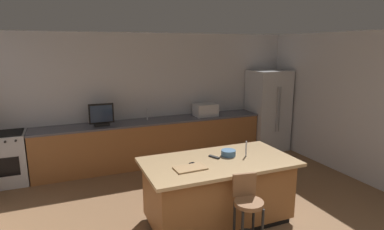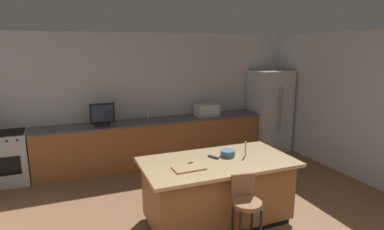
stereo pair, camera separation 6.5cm
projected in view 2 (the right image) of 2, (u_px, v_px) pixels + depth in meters
name	position (u px, v px, depth m)	size (l,w,h in m)	color
wall_back	(152.00, 97.00, 6.79)	(6.84, 0.12, 2.67)	#BCBCC1
wall_right	(368.00, 108.00, 5.59)	(0.12, 5.60, 2.67)	#BCBCC1
counter_back	(154.00, 142.00, 6.61)	(4.66, 0.62, 0.92)	brown
kitchen_island	(217.00, 191.00, 4.39)	(2.05, 1.09, 0.90)	black
refrigerator	(269.00, 111.00, 7.44)	(0.84, 0.77, 1.86)	#B7BABF
range_oven	(7.00, 158.00, 5.64)	(0.71, 0.63, 0.94)	#B7BABF
microwave	(207.00, 110.00, 6.91)	(0.48, 0.36, 0.26)	#B7BABF
tv_monitor	(102.00, 115.00, 6.06)	(0.46, 0.16, 0.43)	black
sink_faucet_back	(148.00, 114.00, 6.54)	(0.02, 0.02, 0.24)	#B2B2B7
sink_faucet_island	(245.00, 149.00, 4.42)	(0.02, 0.02, 0.22)	#B2B2B7
bar_stool_center	(246.00, 208.00, 3.69)	(0.34, 0.36, 0.95)	brown
fruit_bowl	(228.00, 153.00, 4.46)	(0.20, 0.20, 0.08)	#3F668C
cell_phone	(193.00, 164.00, 4.14)	(0.07, 0.15, 0.01)	black
tv_remote	(213.00, 157.00, 4.39)	(0.04, 0.17, 0.02)	black
cutting_board	(189.00, 168.00, 4.00)	(0.40, 0.23, 0.02)	#A87F51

